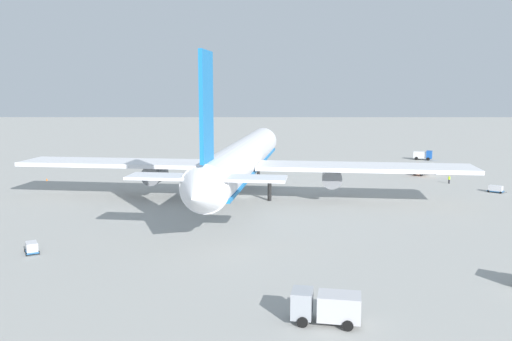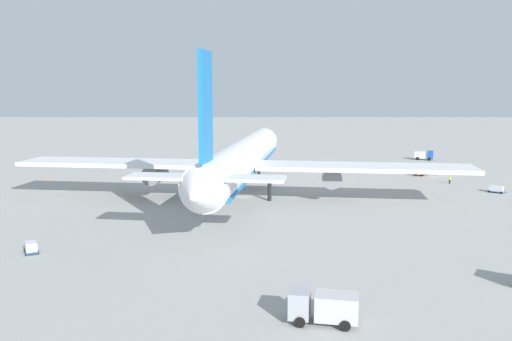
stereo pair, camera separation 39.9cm
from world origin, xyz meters
The scene contains 13 objects.
ground_plane centered at (0.00, 0.00, 0.00)m, with size 600.00×600.00×0.00m, color #9E9E99.
airliner centered at (-1.33, 0.21, 7.09)m, with size 76.16×80.91×24.30m.
service_truck_0 centered at (52.72, -49.51, 1.40)m, with size 3.92×5.39×2.65m.
service_truck_2 centered at (-54.13, -8.37, 1.51)m, with size 3.48×6.10×2.73m.
service_truck_3 centered at (25.65, -41.61, 1.52)m, with size 4.97×6.92×2.84m.
baggage_cart_1 centered at (3.95, -48.44, 0.74)m, with size 2.89×3.19×1.34m.
baggage_cart_2 centered at (-34.85, 24.58, 0.75)m, with size 2.96×2.38×1.36m.
ground_worker_0 centered at (33.44, -40.29, 0.85)m, with size 0.42×0.42×1.68m.
ground_worker_2 centered at (13.99, -43.08, 0.86)m, with size 0.56×0.56×1.69m.
traffic_cone_1 centered at (44.21, 29.87, 0.28)m, with size 0.36×0.36×0.55m, color orange.
traffic_cone_2 centered at (43.83, -13.12, 0.28)m, with size 0.36×0.36×0.55m, color orange.
traffic_cone_3 centered at (17.27, 43.30, 0.28)m, with size 0.36×0.36×0.55m, color orange.
traffic_cone_4 centered at (39.34, 11.24, 0.28)m, with size 0.36×0.36×0.55m, color orange.
Camera 2 is at (-96.41, -2.97, 19.35)m, focal length 37.23 mm.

